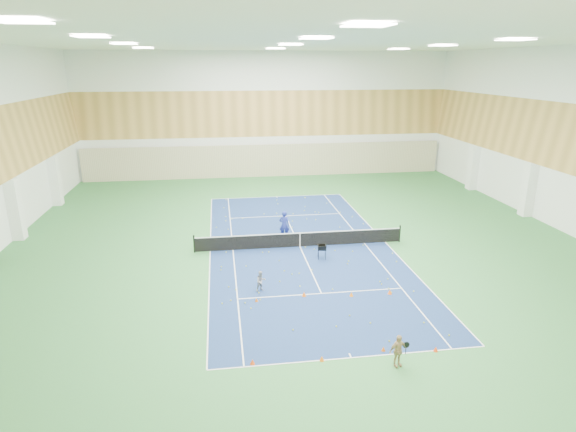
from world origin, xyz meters
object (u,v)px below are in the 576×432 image
(child_court, at_px, (261,281))
(coach, at_px, (284,225))
(child_apron, at_px, (398,351))
(ball_cart, at_px, (322,252))
(tennis_net, at_px, (300,239))

(child_court, bearing_deg, coach, 50.30)
(child_apron, relative_size, ball_cart, 1.52)
(child_apron, bearing_deg, child_court, 105.50)
(child_court, distance_m, child_apron, 8.25)
(coach, xyz_separation_m, child_apron, (2.30, -14.25, -0.28))
(child_apron, bearing_deg, tennis_net, 79.72)
(child_apron, distance_m, ball_cart, 10.60)
(coach, relative_size, ball_cart, 2.17)
(tennis_net, relative_size, coach, 6.91)
(tennis_net, relative_size, ball_cart, 14.96)
(coach, distance_m, child_court, 7.65)
(child_court, relative_size, ball_cart, 1.24)
(coach, distance_m, ball_cart, 4.07)
(coach, height_order, ball_cart, coach)
(child_apron, bearing_deg, ball_cart, 76.00)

